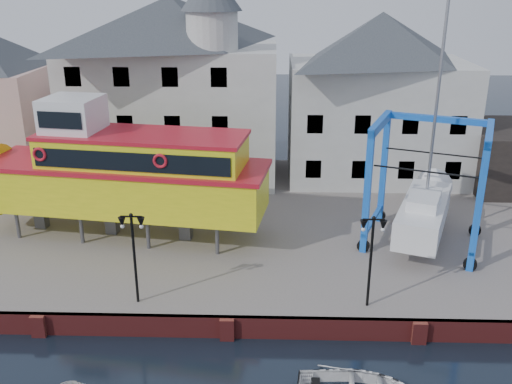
{
  "coord_description": "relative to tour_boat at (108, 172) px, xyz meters",
  "views": [
    {
      "loc": [
        1.84,
        -20.31,
        14.34
      ],
      "look_at": [
        1.0,
        7.0,
        4.0
      ],
      "focal_mm": 40.0,
      "sensor_mm": 36.0,
      "label": 1
    }
  ],
  "objects": [
    {
      "name": "ground",
      "position": [
        6.98,
        -8.28,
        -4.55
      ],
      "size": [
        140.0,
        140.0,
        0.0
      ],
      "primitive_type": "plane",
      "color": "black",
      "rests_on": "ground"
    },
    {
      "name": "hardstanding",
      "position": [
        6.98,
        2.72,
        -4.05
      ],
      "size": [
        44.0,
        22.0,
        1.0
      ],
      "primitive_type": "cube",
      "color": "slate",
      "rests_on": "ground"
    },
    {
      "name": "quay_wall",
      "position": [
        6.98,
        -8.18,
        -4.05
      ],
      "size": [
        44.0,
        0.47,
        1.0
      ],
      "color": "maroon",
      "rests_on": "ground"
    },
    {
      "name": "building_white_main",
      "position": [
        2.11,
        10.11,
        2.79
      ],
      "size": [
        14.0,
        8.3,
        14.0
      ],
      "color": "#BBBBB5",
      "rests_on": "hardstanding"
    },
    {
      "name": "building_white_right",
      "position": [
        15.98,
        10.72,
        2.04
      ],
      "size": [
        12.0,
        8.0,
        11.2
      ],
      "color": "#BBBBB5",
      "rests_on": "hardstanding"
    },
    {
      "name": "lamp_post_left",
      "position": [
        2.98,
        -7.08,
        -0.38
      ],
      "size": [
        1.12,
        0.32,
        4.2
      ],
      "color": "black",
      "rests_on": "hardstanding"
    },
    {
      "name": "lamp_post_right",
      "position": [
        12.98,
        -7.08,
        -0.38
      ],
      "size": [
        1.12,
        0.32,
        4.2
      ],
      "color": "black",
      "rests_on": "hardstanding"
    },
    {
      "name": "tour_boat",
      "position": [
        0.0,
        0.0,
        0.0
      ],
      "size": [
        17.72,
        6.57,
        7.54
      ],
      "rotation": [
        0.0,
        0.0,
        -0.15
      ],
      "color": "#59595E",
      "rests_on": "hardstanding"
    },
    {
      "name": "travel_lift",
      "position": [
        17.03,
        -0.11,
        -1.45
      ],
      "size": [
        7.1,
        8.52,
        12.56
      ],
      "rotation": [
        0.0,
        0.0,
        -0.37
      ],
      "color": "blue",
      "rests_on": "hardstanding"
    }
  ]
}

